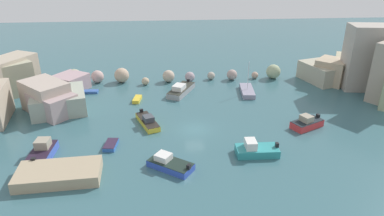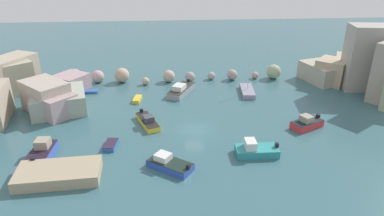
{
  "view_description": "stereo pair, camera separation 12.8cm",
  "coord_description": "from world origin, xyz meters",
  "px_view_note": "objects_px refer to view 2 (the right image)",
  "views": [
    {
      "loc": [
        -3.55,
        -40.31,
        21.5
      ],
      "look_at": [
        0.0,
        4.74,
        1.0
      ],
      "focal_mm": 32.35,
      "sensor_mm": 36.0,
      "label": 1
    },
    {
      "loc": [
        -3.43,
        -40.32,
        21.5
      ],
      "look_at": [
        0.0,
        4.74,
        1.0
      ],
      "focal_mm": 32.35,
      "sensor_mm": 36.0,
      "label": 2
    }
  ],
  "objects_px": {
    "stone_dock": "(59,174)",
    "moored_boat_7": "(307,123)",
    "moored_boat_4": "(181,90)",
    "moored_boat_3": "(89,92)",
    "moored_boat_1": "(137,99)",
    "moored_boat_2": "(247,91)",
    "moored_boat_8": "(169,164)",
    "moored_boat_9": "(111,145)",
    "moored_boat_5": "(42,152)",
    "moored_boat_6": "(148,121)",
    "moored_boat_0": "(256,150)"
  },
  "relations": [
    {
      "from": "moored_boat_1",
      "to": "moored_boat_9",
      "type": "relative_size",
      "value": 0.99
    },
    {
      "from": "moored_boat_1",
      "to": "moored_boat_7",
      "type": "relative_size",
      "value": 0.57
    },
    {
      "from": "moored_boat_1",
      "to": "moored_boat_6",
      "type": "height_order",
      "value": "moored_boat_6"
    },
    {
      "from": "moored_boat_5",
      "to": "moored_boat_8",
      "type": "bearing_deg",
      "value": -100.57
    },
    {
      "from": "moored_boat_4",
      "to": "moored_boat_3",
      "type": "bearing_deg",
      "value": -69.0
    },
    {
      "from": "moored_boat_8",
      "to": "moored_boat_9",
      "type": "relative_size",
      "value": 1.92
    },
    {
      "from": "moored_boat_9",
      "to": "moored_boat_7",
      "type": "bearing_deg",
      "value": -76.37
    },
    {
      "from": "moored_boat_4",
      "to": "moored_boat_5",
      "type": "relative_size",
      "value": 1.42
    },
    {
      "from": "stone_dock",
      "to": "moored_boat_6",
      "type": "bearing_deg",
      "value": 53.57
    },
    {
      "from": "moored_boat_1",
      "to": "moored_boat_6",
      "type": "distance_m",
      "value": 8.59
    },
    {
      "from": "moored_boat_2",
      "to": "moored_boat_6",
      "type": "xyz_separation_m",
      "value": [
        -16.03,
        -10.23,
        0.1
      ]
    },
    {
      "from": "moored_boat_8",
      "to": "moored_boat_9",
      "type": "bearing_deg",
      "value": -0.27
    },
    {
      "from": "moored_boat_3",
      "to": "moored_boat_7",
      "type": "height_order",
      "value": "moored_boat_7"
    },
    {
      "from": "stone_dock",
      "to": "moored_boat_1",
      "type": "height_order",
      "value": "stone_dock"
    },
    {
      "from": "moored_boat_0",
      "to": "moored_boat_3",
      "type": "height_order",
      "value": "moored_boat_0"
    },
    {
      "from": "stone_dock",
      "to": "moored_boat_7",
      "type": "xyz_separation_m",
      "value": [
        29.88,
        9.22,
        0.01
      ]
    },
    {
      "from": "moored_boat_7",
      "to": "moored_boat_8",
      "type": "height_order",
      "value": "moored_boat_7"
    },
    {
      "from": "moored_boat_0",
      "to": "moored_boat_7",
      "type": "height_order",
      "value": "moored_boat_0"
    },
    {
      "from": "moored_boat_3",
      "to": "moored_boat_5",
      "type": "relative_size",
      "value": 0.64
    },
    {
      "from": "moored_boat_2",
      "to": "moored_boat_6",
      "type": "bearing_deg",
      "value": -51.99
    },
    {
      "from": "moored_boat_2",
      "to": "moored_boat_5",
      "type": "xyz_separation_m",
      "value": [
        -27.67,
        -17.6,
        0.29
      ]
    },
    {
      "from": "moored_boat_5",
      "to": "moored_boat_7",
      "type": "bearing_deg",
      "value": -79.52
    },
    {
      "from": "moored_boat_1",
      "to": "moored_boat_2",
      "type": "height_order",
      "value": "moored_boat_2"
    },
    {
      "from": "stone_dock",
      "to": "moored_boat_5",
      "type": "relative_size",
      "value": 1.69
    },
    {
      "from": "moored_boat_0",
      "to": "moored_boat_2",
      "type": "distance_m",
      "value": 19.16
    },
    {
      "from": "stone_dock",
      "to": "moored_boat_5",
      "type": "distance_m",
      "value": 5.27
    },
    {
      "from": "moored_boat_4",
      "to": "moored_boat_5",
      "type": "bearing_deg",
      "value": -15.88
    },
    {
      "from": "moored_boat_3",
      "to": "moored_boat_7",
      "type": "distance_m",
      "value": 34.91
    },
    {
      "from": "moored_boat_0",
      "to": "moored_boat_5",
      "type": "height_order",
      "value": "moored_boat_5"
    },
    {
      "from": "moored_boat_5",
      "to": "moored_boat_9",
      "type": "relative_size",
      "value": 1.8
    },
    {
      "from": "stone_dock",
      "to": "moored_boat_4",
      "type": "xyz_separation_m",
      "value": [
        13.7,
        22.73,
        -0.0
      ]
    },
    {
      "from": "stone_dock",
      "to": "moored_boat_3",
      "type": "bearing_deg",
      "value": 93.95
    },
    {
      "from": "moored_boat_1",
      "to": "moored_boat_5",
      "type": "relative_size",
      "value": 0.55
    },
    {
      "from": "stone_dock",
      "to": "moored_boat_1",
      "type": "bearing_deg",
      "value": 71.61
    },
    {
      "from": "moored_boat_1",
      "to": "moored_boat_2",
      "type": "distance_m",
      "value": 18.09
    },
    {
      "from": "stone_dock",
      "to": "moored_boat_4",
      "type": "distance_m",
      "value": 26.54
    },
    {
      "from": "moored_boat_3",
      "to": "moored_boat_7",
      "type": "relative_size",
      "value": 0.66
    },
    {
      "from": "moored_boat_0",
      "to": "moored_boat_9",
      "type": "xyz_separation_m",
      "value": [
        -17.0,
        3.08,
        -0.36
      ]
    },
    {
      "from": "moored_boat_8",
      "to": "moored_boat_5",
      "type": "bearing_deg",
      "value": 22.83
    },
    {
      "from": "moored_boat_7",
      "to": "moored_boat_3",
      "type": "bearing_deg",
      "value": -52.12
    },
    {
      "from": "moored_boat_1",
      "to": "moored_boat_5",
      "type": "bearing_deg",
      "value": -22.74
    },
    {
      "from": "stone_dock",
      "to": "moored_boat_6",
      "type": "xyz_separation_m",
      "value": [
        8.64,
        11.71,
        -0.12
      ]
    },
    {
      "from": "moored_boat_2",
      "to": "moored_boat_0",
      "type": "bearing_deg",
      "value": -4.26
    },
    {
      "from": "moored_boat_5",
      "to": "moored_boat_9",
      "type": "distance_m",
      "value": 7.65
    },
    {
      "from": "moored_boat_1",
      "to": "moored_boat_9",
      "type": "xyz_separation_m",
      "value": [
        -2.24,
        -13.94,
        -0.01
      ]
    },
    {
      "from": "moored_boat_5",
      "to": "moored_boat_9",
      "type": "bearing_deg",
      "value": -74.42
    },
    {
      "from": "moored_boat_0",
      "to": "moored_boat_1",
      "type": "distance_m",
      "value": 22.53
    },
    {
      "from": "moored_boat_0",
      "to": "moored_boat_4",
      "type": "bearing_deg",
      "value": -67.96
    },
    {
      "from": "moored_boat_3",
      "to": "moored_boat_8",
      "type": "height_order",
      "value": "moored_boat_8"
    },
    {
      "from": "moored_boat_0",
      "to": "moored_boat_7",
      "type": "distance_m",
      "value": 10.46
    }
  ]
}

